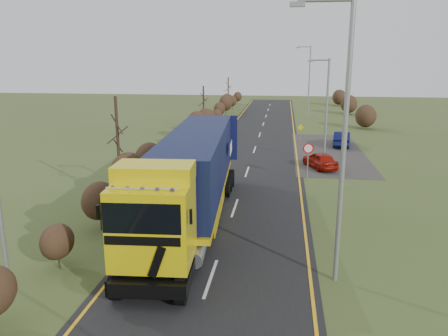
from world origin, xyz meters
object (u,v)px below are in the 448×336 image
streetlight_near (341,133)px  car_blue_sedan (342,139)px  car_red_hatchback (320,160)px  speed_sign (308,154)px  lorry (192,173)px

streetlight_near → car_blue_sedan: bearing=82.4°
car_red_hatchback → speed_sign: 4.00m
speed_sign → car_blue_sedan: bearing=73.4°
car_blue_sedan → speed_sign: speed_sign is taller
car_red_hatchback → streetlight_near: streetlight_near is taller
lorry → car_blue_sedan: lorry is taller
car_blue_sedan → streetlight_near: streetlight_near is taller
streetlight_near → speed_sign: (-0.26, 13.70, -3.70)m
car_red_hatchback → car_blue_sedan: 9.43m
car_red_hatchback → streetlight_near: (-0.86, -17.34, 4.91)m
lorry → car_red_hatchback: (7.14, 12.30, -1.95)m
car_red_hatchback → speed_sign: (-1.12, -3.64, 1.21)m
lorry → streetlight_near: (6.28, -5.04, 2.96)m
streetlight_near → speed_sign: streetlight_near is taller
lorry → streetlight_near: bearing=-42.5°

